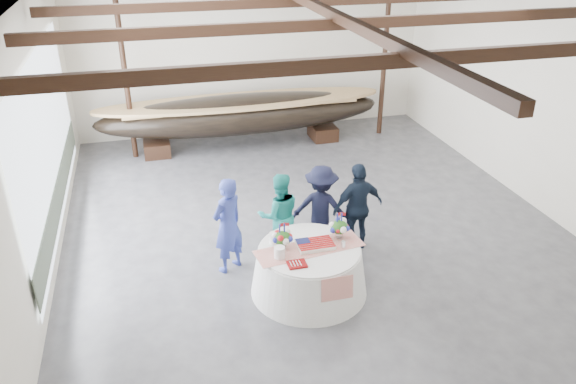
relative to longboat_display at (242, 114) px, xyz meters
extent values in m
cube|color=#3D3D42|center=(0.59, -4.68, -0.93)|extent=(10.00, 12.00, 0.01)
cube|color=silver|center=(0.59, 1.32, 1.32)|extent=(10.00, 0.02, 4.50)
cube|color=silver|center=(0.59, -10.68, 1.32)|extent=(10.00, 0.02, 4.50)
cube|color=silver|center=(-4.41, -4.68, 1.32)|extent=(0.02, 12.00, 4.50)
cube|color=silver|center=(5.59, -4.68, 1.32)|extent=(0.02, 12.00, 4.50)
cube|color=black|center=(0.59, -8.18, 3.32)|extent=(9.80, 0.12, 0.18)
cube|color=black|center=(0.59, -5.68, 3.32)|extent=(9.80, 0.12, 0.18)
cube|color=black|center=(0.59, -3.18, 3.32)|extent=(9.80, 0.12, 0.18)
cube|color=black|center=(0.59, -4.68, 3.45)|extent=(0.15, 11.76, 0.15)
cylinder|color=black|center=(-2.91, 0.00, 1.32)|extent=(0.14, 0.14, 4.50)
cylinder|color=black|center=(4.09, 0.00, 1.32)|extent=(0.14, 0.14, 4.50)
cube|color=silver|center=(-4.36, -3.68, 1.07)|extent=(0.02, 7.00, 3.20)
cube|color=#596654|center=(-4.35, -3.68, -0.03)|extent=(0.02, 7.00, 0.60)
cube|color=black|center=(-2.34, 0.00, -0.74)|extent=(0.68, 0.88, 0.39)
cube|color=black|center=(2.34, 0.00, -0.74)|extent=(0.68, 0.88, 0.39)
ellipsoid|color=black|center=(0.00, 0.00, -0.01)|extent=(7.80, 1.56, 1.07)
cube|color=#9E7A4C|center=(0.00, 0.00, 0.29)|extent=(6.24, 1.02, 0.06)
cone|color=silver|center=(-0.14, -6.86, -0.52)|extent=(1.99, 1.99, 0.82)
cylinder|color=silver|center=(-0.14, -6.86, -0.10)|extent=(1.69, 1.69, 0.04)
cube|color=red|center=(-0.14, -6.86, -0.08)|extent=(1.90, 0.78, 0.01)
cube|color=white|center=(-0.03, -6.84, -0.05)|extent=(0.60, 0.40, 0.07)
cylinder|color=white|center=(-0.69, -7.01, 0.02)|extent=(0.18, 0.18, 0.20)
cylinder|color=white|center=(-0.66, -6.54, 0.01)|extent=(0.18, 0.18, 0.18)
cube|color=maroon|center=(-0.48, -7.28, -0.07)|extent=(0.30, 0.24, 0.03)
cone|color=silver|center=(0.41, -6.98, -0.02)|extent=(0.09, 0.09, 0.12)
imported|color=navy|center=(-1.35, -5.85, -0.03)|extent=(0.79, 0.74, 1.81)
imported|color=teal|center=(-0.34, -5.59, -0.10)|extent=(0.84, 0.67, 1.66)
imported|color=black|center=(0.48, -5.55, -0.08)|extent=(1.27, 1.06, 1.70)
imported|color=black|center=(1.14, -5.76, -0.05)|extent=(1.09, 0.59, 1.77)
camera|label=1|loc=(-2.51, -14.42, 4.94)|focal=35.00mm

